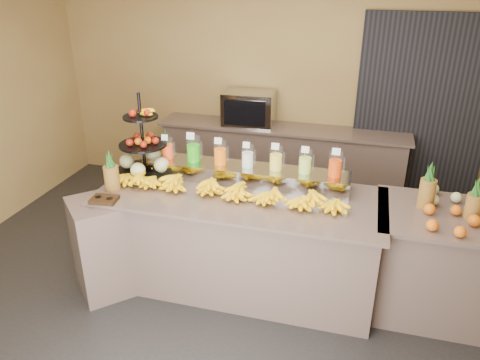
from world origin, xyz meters
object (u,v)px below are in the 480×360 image
at_px(pitcher_tray, 248,174).
at_px(oven_warmer, 249,108).
at_px(banana_heap, 224,186).
at_px(condiment_caddy, 104,200).
at_px(right_fruit_pile, 447,209).
at_px(fruit_stand, 147,155).

distance_m(pitcher_tray, oven_warmer, 1.73).
xyz_separation_m(banana_heap, condiment_caddy, (-0.94, -0.39, -0.06)).
bearing_deg(condiment_caddy, pitcher_tray, 33.43).
xyz_separation_m(pitcher_tray, oven_warmer, (-0.42, 1.67, 0.13)).
distance_m(banana_heap, oven_warmer, 2.01).
xyz_separation_m(pitcher_tray, banana_heap, (-0.13, -0.32, 0.01)).
bearing_deg(pitcher_tray, condiment_caddy, -146.57).
bearing_deg(banana_heap, right_fruit_pile, 2.23).
bearing_deg(banana_heap, pitcher_tray, 68.15).
xyz_separation_m(condiment_caddy, right_fruit_pile, (2.75, 0.46, 0.06)).
bearing_deg(fruit_stand, pitcher_tray, 14.78).
relative_size(banana_heap, condiment_caddy, 9.97).
bearing_deg(pitcher_tray, fruit_stand, -173.16).
xyz_separation_m(pitcher_tray, fruit_stand, (-0.94, -0.11, 0.13)).
distance_m(fruit_stand, condiment_caddy, 0.64).
distance_m(condiment_caddy, right_fruit_pile, 2.79).
relative_size(pitcher_tray, oven_warmer, 2.98).
height_order(pitcher_tray, right_fruit_pile, right_fruit_pile).
relative_size(fruit_stand, oven_warmer, 1.28).
height_order(pitcher_tray, condiment_caddy, pitcher_tray).
distance_m(fruit_stand, right_fruit_pile, 2.63).
relative_size(banana_heap, fruit_stand, 2.73).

